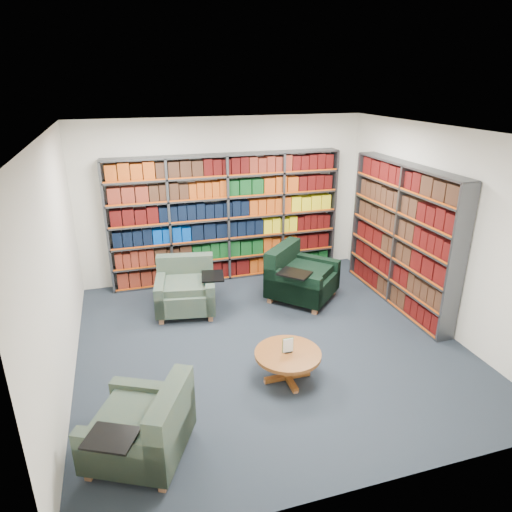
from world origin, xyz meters
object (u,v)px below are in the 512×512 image
object	(u,v)px
chair_green_right	(297,278)
chair_teal_front	(147,430)
chair_teal_left	(186,289)
coffee_table	(288,358)

from	to	relation	value
chair_green_right	chair_teal_front	xyz separation A→B (m)	(-2.61, -2.76, -0.03)
chair_teal_front	chair_teal_left	bearing A→B (deg)	74.36
coffee_table	chair_teal_front	bearing A→B (deg)	-156.22
chair_teal_left	chair_teal_front	size ratio (longest dim) A/B	0.97
chair_teal_left	chair_green_right	xyz separation A→B (m)	(1.79, -0.15, 0.02)
chair_teal_left	chair_teal_front	world-z (taller)	chair_teal_left
coffee_table	chair_green_right	bearing A→B (deg)	65.40
chair_teal_left	chair_green_right	distance (m)	1.80
chair_green_right	coffee_table	size ratio (longest dim) A/B	1.69
chair_green_right	chair_teal_front	distance (m)	3.80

